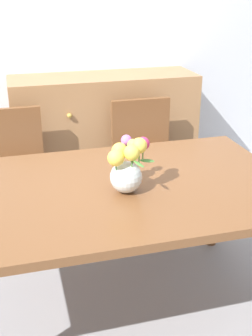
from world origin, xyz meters
TOP-DOWN VIEW (x-y plane):
  - ground_plane at (0.00, 0.00)m, footprint 12.00×12.00m
  - back_wall at (0.00, 1.60)m, footprint 7.00×0.10m
  - dining_table at (0.00, 0.00)m, footprint 1.76×1.04m
  - chair_left at (-0.45, 0.86)m, footprint 0.42×0.42m
  - chair_right at (0.45, 0.86)m, footprint 0.42×0.42m
  - dresser at (0.27, 1.33)m, footprint 1.40×0.47m
  - flower_vase at (0.06, -0.07)m, footprint 0.23×0.26m

SIDE VIEW (x-z plane):
  - ground_plane at x=0.00m, z-range 0.00..0.00m
  - dresser at x=0.27m, z-range 0.00..1.00m
  - chair_left at x=-0.45m, z-range 0.07..0.97m
  - chair_right at x=0.45m, z-range 0.07..0.97m
  - dining_table at x=0.00m, z-range 0.29..1.03m
  - flower_vase at x=0.06m, z-range 0.73..1.00m
  - back_wall at x=0.00m, z-range 0.00..2.80m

